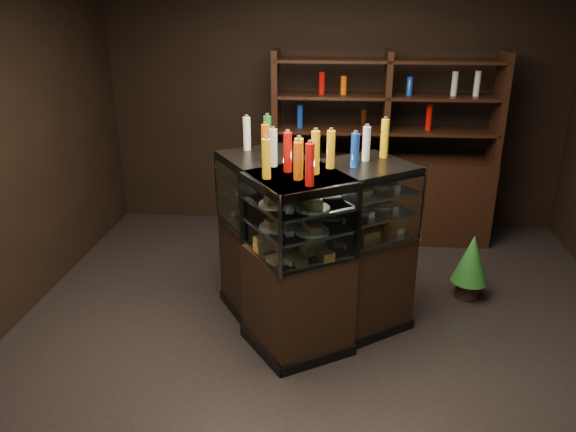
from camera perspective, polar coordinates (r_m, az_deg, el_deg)
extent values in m
plane|color=black|center=(4.47, 3.58, -12.51)|extent=(5.00, 5.00, 0.00)
cube|color=black|center=(6.29, 4.76, 12.31)|extent=(5.00, 0.02, 3.00)
cube|color=black|center=(1.57, 1.34, -18.06)|extent=(5.00, 0.02, 3.00)
cube|color=black|center=(4.37, 4.22, -7.29)|extent=(1.33, 1.20, 0.79)
cube|color=black|center=(4.56, 4.09, -11.21)|extent=(1.37, 1.24, 0.08)
cube|color=black|center=(4.01, 4.57, 4.35)|extent=(1.33, 1.20, 0.06)
cube|color=silver|center=(4.19, 4.37, -2.43)|extent=(1.27, 1.13, 0.02)
cube|color=silver|center=(4.12, 4.44, -0.07)|extent=(1.27, 1.13, 0.02)
cube|color=silver|center=(4.06, 4.50, 2.13)|extent=(1.27, 1.13, 0.02)
cube|color=white|center=(3.86, 7.12, -0.39)|extent=(0.98, 0.72, 0.56)
cylinder|color=silver|center=(4.24, 13.54, 1.21)|extent=(0.03, 0.03, 0.58)
cylinder|color=silver|center=(3.55, -0.77, -2.20)|extent=(0.03, 0.03, 0.58)
cube|color=black|center=(4.46, -0.59, -6.64)|extent=(1.15, 1.35, 0.79)
cube|color=black|center=(4.64, -0.57, -10.51)|extent=(1.19, 1.39, 0.08)
cube|color=black|center=(4.10, -0.64, 4.80)|extent=(1.15, 1.35, 0.06)
cube|color=silver|center=(4.28, -0.61, -1.85)|extent=(1.09, 1.28, 0.02)
cube|color=silver|center=(4.21, -0.62, 0.47)|extent=(1.09, 1.28, 0.02)
cube|color=silver|center=(4.15, -0.63, 2.63)|extent=(1.09, 1.28, 0.02)
cube|color=white|center=(4.06, -4.59, 0.86)|extent=(0.64, 1.03, 0.56)
cylinder|color=silver|center=(3.55, -0.77, -2.20)|extent=(0.03, 0.03, 0.58)
cylinder|color=silver|center=(4.60, -7.31, 3.26)|extent=(0.03, 0.03, 0.58)
cube|color=#C18B45|center=(3.91, -1.51, -3.62)|extent=(0.20, 0.18, 0.06)
cube|color=#C18B45|center=(4.03, 1.65, -2.84)|extent=(0.20, 0.18, 0.06)
cube|color=#C18B45|center=(4.16, 4.62, -2.10)|extent=(0.20, 0.18, 0.06)
cube|color=#C18B45|center=(4.30, 7.39, -1.40)|extent=(0.20, 0.18, 0.06)
cube|color=#C18B45|center=(4.45, 9.99, -0.74)|extent=(0.20, 0.18, 0.06)
cylinder|color=white|center=(3.89, -1.13, -1.10)|extent=(0.24, 0.24, 0.02)
cube|color=#C18B45|center=(3.87, -1.13, -0.63)|extent=(0.19, 0.17, 0.05)
cylinder|color=white|center=(4.00, 1.74, -0.45)|extent=(0.24, 0.24, 0.02)
cube|color=#C18B45|center=(3.98, 1.74, 0.01)|extent=(0.19, 0.17, 0.05)
cylinder|color=white|center=(4.12, 4.44, 0.16)|extent=(0.24, 0.24, 0.02)
cube|color=#C18B45|center=(4.10, 4.46, 0.61)|extent=(0.19, 0.17, 0.05)
cylinder|color=white|center=(4.24, 6.99, 0.73)|extent=(0.24, 0.24, 0.02)
cube|color=#C18B45|center=(4.23, 7.01, 1.17)|extent=(0.19, 0.17, 0.05)
cylinder|color=white|center=(4.38, 9.39, 1.27)|extent=(0.24, 0.24, 0.02)
cube|color=#C18B45|center=(4.37, 9.42, 1.70)|extent=(0.19, 0.17, 0.05)
cylinder|color=white|center=(3.83, -1.15, 1.22)|extent=(0.24, 0.24, 0.02)
cube|color=#C18B45|center=(3.81, -1.15, 1.70)|extent=(0.19, 0.17, 0.05)
cylinder|color=white|center=(3.94, 1.76, 1.81)|extent=(0.24, 0.24, 0.02)
cube|color=#C18B45|center=(3.93, 1.77, 2.28)|extent=(0.19, 0.17, 0.05)
cylinder|color=white|center=(4.06, 4.51, 2.36)|extent=(0.24, 0.24, 0.02)
cube|color=#C18B45|center=(4.05, 4.53, 2.82)|extent=(0.19, 0.17, 0.05)
cylinder|color=white|center=(4.19, 7.10, 2.88)|extent=(0.24, 0.24, 0.02)
cube|color=#C18B45|center=(4.18, 7.12, 3.32)|extent=(0.19, 0.17, 0.05)
cylinder|color=white|center=(4.33, 9.52, 3.35)|extent=(0.24, 0.24, 0.02)
cube|color=#C18B45|center=(4.32, 9.55, 3.79)|extent=(0.19, 0.17, 0.05)
cube|color=#C18B45|center=(4.69, -3.65, 0.72)|extent=(0.17, 0.20, 0.06)
cube|color=#C18B45|center=(4.47, -2.38, -0.31)|extent=(0.17, 0.20, 0.06)
cube|color=#C18B45|center=(4.25, -0.98, -1.45)|extent=(0.17, 0.20, 0.06)
cube|color=#C18B45|center=(4.05, 0.57, -2.71)|extent=(0.17, 0.20, 0.06)
cube|color=#C18B45|center=(3.84, 2.29, -4.10)|extent=(0.17, 0.20, 0.06)
cylinder|color=white|center=(4.60, -3.11, 2.52)|extent=(0.24, 0.24, 0.02)
cube|color=#C18B45|center=(4.59, -3.12, 2.93)|extent=(0.16, 0.19, 0.05)
cylinder|color=white|center=(4.40, -1.92, 1.65)|extent=(0.24, 0.24, 0.02)
cube|color=#C18B45|center=(4.39, -1.93, 2.07)|extent=(0.16, 0.19, 0.05)
cylinder|color=white|center=(4.20, -0.62, 0.70)|extent=(0.24, 0.24, 0.02)
cube|color=#C18B45|center=(4.19, -0.62, 1.14)|extent=(0.16, 0.19, 0.05)
cylinder|color=white|center=(4.01, 0.81, -0.35)|extent=(0.24, 0.24, 0.02)
cube|color=#C18B45|center=(4.00, 0.81, 0.11)|extent=(0.16, 0.19, 0.05)
cylinder|color=white|center=(3.83, 2.38, -1.50)|extent=(0.24, 0.24, 0.02)
cube|color=#C18B45|center=(3.81, 2.39, -1.02)|extent=(0.16, 0.19, 0.05)
cylinder|color=white|center=(4.55, -3.16, 4.52)|extent=(0.24, 0.24, 0.02)
cube|color=#C18B45|center=(4.54, -3.16, 4.93)|extent=(0.16, 0.19, 0.05)
cylinder|color=white|center=(4.35, -1.95, 3.73)|extent=(0.24, 0.24, 0.02)
cube|color=#C18B45|center=(4.34, -1.95, 4.16)|extent=(0.16, 0.19, 0.05)
cylinder|color=white|center=(4.15, -0.63, 2.86)|extent=(0.24, 0.24, 0.02)
cube|color=#C18B45|center=(4.14, -0.63, 3.31)|extent=(0.16, 0.19, 0.05)
cylinder|color=white|center=(3.95, 0.82, 1.90)|extent=(0.24, 0.24, 0.02)
cube|color=#C18B45|center=(3.94, 0.83, 2.37)|extent=(0.16, 0.19, 0.05)
cylinder|color=white|center=(3.76, 2.42, 0.85)|extent=(0.24, 0.24, 0.02)
cube|color=#C18B45|center=(3.75, 2.43, 1.34)|extent=(0.16, 0.19, 0.05)
cylinder|color=yellow|center=(3.71, -1.84, 5.69)|extent=(0.06, 0.06, 0.28)
cylinder|color=silver|center=(3.67, -1.87, 7.94)|extent=(0.03, 0.03, 0.02)
cylinder|color=#0F38B2|center=(3.79, 0.42, 6.05)|extent=(0.06, 0.06, 0.28)
cylinder|color=silver|center=(3.75, 0.42, 8.26)|extent=(0.03, 0.03, 0.02)
cylinder|color=#B20C0A|center=(3.87, 2.58, 6.38)|extent=(0.06, 0.06, 0.28)
cylinder|color=silver|center=(3.84, 2.62, 8.54)|extent=(0.03, 0.03, 0.02)
cylinder|color=silver|center=(3.97, 4.64, 6.69)|extent=(0.06, 0.06, 0.28)
cylinder|color=silver|center=(3.93, 4.71, 8.81)|extent=(0.03, 0.03, 0.02)
cylinder|color=#147223|center=(4.06, 6.62, 6.98)|extent=(0.06, 0.06, 0.28)
cylinder|color=silver|center=(4.03, 6.71, 9.05)|extent=(0.03, 0.03, 0.02)
cylinder|color=#D8590A|center=(4.16, 8.50, 7.25)|extent=(0.06, 0.06, 0.28)
cylinder|color=silver|center=(4.13, 8.61, 9.26)|extent=(0.03, 0.03, 0.02)
cylinder|color=black|center=(4.27, 10.29, 7.50)|extent=(0.06, 0.06, 0.28)
cylinder|color=silver|center=(4.24, 10.42, 9.46)|extent=(0.03, 0.03, 0.02)
cylinder|color=yellow|center=(4.51, -3.49, 8.53)|extent=(0.06, 0.06, 0.28)
cylinder|color=silver|center=(4.48, -3.53, 10.40)|extent=(0.03, 0.03, 0.02)
cylinder|color=#0F38B2|center=(4.36, -2.60, 8.09)|extent=(0.06, 0.06, 0.28)
cylinder|color=silver|center=(4.32, -2.64, 10.03)|extent=(0.03, 0.03, 0.02)
cylinder|color=#B20C0A|center=(4.21, -1.66, 7.62)|extent=(0.06, 0.06, 0.28)
cylinder|color=silver|center=(4.17, -1.68, 9.62)|extent=(0.03, 0.03, 0.02)
cylinder|color=silver|center=(4.06, -0.64, 7.10)|extent=(0.06, 0.06, 0.28)
cylinder|color=silver|center=(4.02, -0.65, 9.17)|extent=(0.03, 0.03, 0.02)
cylinder|color=#147223|center=(3.91, 0.44, 6.55)|extent=(0.06, 0.06, 0.28)
cylinder|color=silver|center=(3.87, 0.45, 8.69)|extent=(0.03, 0.03, 0.02)
cylinder|color=#D8590A|center=(3.77, 1.61, 5.95)|extent=(0.06, 0.06, 0.28)
cylinder|color=silver|center=(3.73, 1.63, 8.17)|extent=(0.03, 0.03, 0.02)
cylinder|color=black|center=(3.62, 2.87, 5.30)|extent=(0.06, 0.06, 0.28)
cylinder|color=silver|center=(3.58, 2.91, 7.61)|extent=(0.03, 0.03, 0.02)
cylinder|color=black|center=(5.25, 17.79, -7.07)|extent=(0.21, 0.21, 0.16)
cone|color=#1B5D1A|center=(5.12, 18.17, -4.15)|extent=(0.31, 0.31, 0.44)
cone|color=#1B5D1A|center=(5.06, 18.35, -2.67)|extent=(0.25, 0.25, 0.31)
cube|color=black|center=(6.13, 9.35, 1.69)|extent=(2.31, 0.46, 0.90)
cube|color=black|center=(5.87, -1.21, 11.23)|extent=(0.07, 0.38, 1.10)
cube|color=black|center=(5.87, 9.94, 10.91)|extent=(0.07, 0.38, 1.10)
cube|color=black|center=(6.08, 20.68, 10.23)|extent=(0.07, 0.38, 1.10)
cube|color=black|center=(5.92, 9.78, 8.54)|extent=(2.26, 0.41, 0.03)
cube|color=black|center=(5.85, 10.00, 11.87)|extent=(2.26, 0.41, 0.03)
cube|color=black|center=(5.81, 10.23, 15.28)|extent=(2.26, 0.41, 0.03)
cylinder|color=yellow|center=(5.88, 1.22, 10.00)|extent=(0.06, 0.06, 0.22)
cylinder|color=#0F38B2|center=(5.87, 3.38, 9.95)|extent=(0.06, 0.06, 0.22)
cylinder|color=#B20C0A|center=(5.87, 5.55, 9.89)|extent=(0.06, 0.06, 0.22)
cylinder|color=silver|center=(5.88, 7.71, 9.81)|extent=(0.06, 0.06, 0.22)
cylinder|color=#147223|center=(5.89, 9.86, 9.72)|extent=(0.06, 0.06, 0.22)
cylinder|color=#D8590A|center=(5.92, 12.00, 9.62)|extent=(0.06, 0.06, 0.22)
cylinder|color=black|center=(5.95, 14.11, 9.50)|extent=(0.06, 0.06, 0.22)
cylinder|color=yellow|center=(5.99, 16.20, 9.38)|extent=(0.06, 0.06, 0.22)
cylinder|color=#0F38B2|center=(6.04, 18.25, 9.24)|extent=(0.06, 0.06, 0.22)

